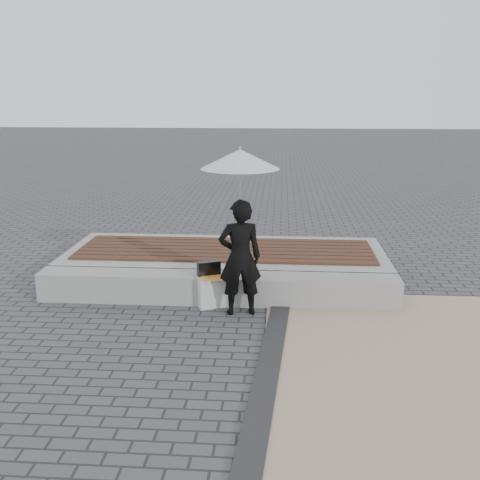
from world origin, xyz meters
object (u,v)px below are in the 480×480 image
at_px(seating_ledge, 217,288).
at_px(parasol, 240,159).
at_px(handbag, 209,269).
at_px(woman, 240,258).
at_px(canvas_tote, 213,292).

height_order(seating_ledge, parasol, parasol).
bearing_deg(handbag, woman, -56.11).
xyz_separation_m(parasol, canvas_tote, (-0.38, 0.21, -1.82)).
bearing_deg(canvas_tote, parasol, -52.96).
bearing_deg(handbag, seating_ledge, 28.48).
xyz_separation_m(parasol, handbag, (-0.45, 0.28, -1.53)).
height_order(woman, handbag, woman).
relative_size(seating_ledge, handbag, 16.11).
distance_m(seating_ledge, canvas_tote, 0.21).
xyz_separation_m(seating_ledge, parasol, (0.35, -0.41, 1.83)).
bearing_deg(parasol, handbag, 147.49).
relative_size(handbag, canvas_tote, 0.73).
bearing_deg(canvas_tote, seating_ledge, 57.52).
distance_m(seating_ledge, handbag, 0.35).
distance_m(woman, parasol, 1.27).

